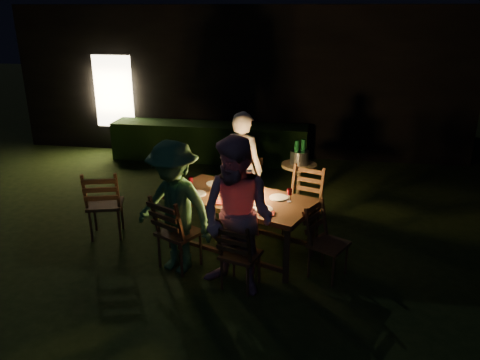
% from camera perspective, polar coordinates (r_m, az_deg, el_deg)
% --- Properties ---
extents(garden_envelope, '(40.00, 40.00, 3.20)m').
position_cam_1_polar(garden_envelope, '(12.16, 1.06, 12.93)').
color(garden_envelope, black).
rests_on(garden_envelope, ground).
extents(dining_table, '(2.12, 1.58, 0.80)m').
position_cam_1_polar(dining_table, '(6.18, 0.06, -2.74)').
color(dining_table, '#452E17').
rests_on(dining_table, ground).
extents(chair_near_left, '(0.64, 0.66, 1.04)m').
position_cam_1_polar(chair_near_left, '(6.02, -7.50, -7.83)').
color(chair_near_left, '#452E17').
rests_on(chair_near_left, ground).
extents(chair_near_right, '(0.52, 0.54, 0.93)m').
position_cam_1_polar(chair_near_right, '(5.58, -0.01, -10.46)').
color(chair_near_right, '#452E17').
rests_on(chair_near_right, ground).
extents(chair_far_left, '(0.61, 0.63, 1.05)m').
position_cam_1_polar(chair_far_left, '(7.16, 0.13, -2.87)').
color(chair_far_left, '#452E17').
rests_on(chair_far_left, ground).
extents(chair_far_right, '(0.61, 0.64, 1.06)m').
position_cam_1_polar(chair_far_right, '(6.74, 7.47, -4.54)').
color(chair_far_right, '#452E17').
rests_on(chair_far_right, ground).
extents(chair_end, '(0.60, 0.59, 0.95)m').
position_cam_1_polar(chair_end, '(5.90, 10.52, -8.93)').
color(chair_end, '#452E17').
rests_on(chair_end, ground).
extents(chair_spare, '(0.61, 0.64, 1.08)m').
position_cam_1_polar(chair_spare, '(7.01, -16.01, -4.16)').
color(chair_spare, '#452E17').
rests_on(chair_spare, ground).
extents(person_house_side, '(0.74, 0.62, 1.74)m').
position_cam_1_polar(person_house_side, '(7.00, 0.34, 1.42)').
color(person_house_side, beige).
rests_on(person_house_side, ground).
extents(person_opp_right, '(1.09, 0.98, 1.85)m').
position_cam_1_polar(person_opp_right, '(5.24, -0.31, -4.63)').
color(person_opp_right, '#CB8B9F').
rests_on(person_opp_right, ground).
extents(person_opp_left, '(1.24, 0.98, 1.69)m').
position_cam_1_polar(person_opp_left, '(5.75, -8.02, -3.38)').
color(person_opp_left, '#387042').
rests_on(person_opp_left, ground).
extents(lantern, '(0.16, 0.16, 0.35)m').
position_cam_1_polar(lantern, '(6.11, 0.71, -0.63)').
color(lantern, white).
rests_on(lantern, dining_table).
extents(plate_far_left, '(0.25, 0.25, 0.01)m').
position_cam_1_polar(plate_far_left, '(6.59, -3.06, -0.44)').
color(plate_far_left, white).
rests_on(plate_far_left, dining_table).
extents(plate_near_left, '(0.25, 0.25, 0.01)m').
position_cam_1_polar(plate_near_left, '(6.26, -5.30, -1.66)').
color(plate_near_left, white).
rests_on(plate_near_left, dining_table).
extents(plate_far_right, '(0.25, 0.25, 0.01)m').
position_cam_1_polar(plate_far_right, '(6.13, 4.74, -2.14)').
color(plate_far_right, white).
rests_on(plate_far_right, dining_table).
extents(plate_near_right, '(0.25, 0.25, 0.01)m').
position_cam_1_polar(plate_near_right, '(5.77, 2.79, -3.58)').
color(plate_near_right, white).
rests_on(plate_near_right, dining_table).
extents(wineglass_a, '(0.06, 0.06, 0.18)m').
position_cam_1_polar(wineglass_a, '(6.49, -0.94, -0.02)').
color(wineglass_a, '#59070F').
rests_on(wineglass_a, dining_table).
extents(wineglass_b, '(0.06, 0.06, 0.18)m').
position_cam_1_polar(wineglass_b, '(6.40, -6.03, -0.41)').
color(wineglass_b, '#59070F').
rests_on(wineglass_b, dining_table).
extents(wineglass_c, '(0.06, 0.06, 0.18)m').
position_cam_1_polar(wineglass_c, '(5.75, 1.20, -2.74)').
color(wineglass_c, '#59070F').
rests_on(wineglass_c, dining_table).
extents(wineglass_d, '(0.06, 0.06, 0.18)m').
position_cam_1_polar(wineglass_d, '(6.00, 6.04, -1.87)').
color(wineglass_d, '#59070F').
rests_on(wineglass_d, dining_table).
extents(wineglass_e, '(0.06, 0.06, 0.18)m').
position_cam_1_polar(wineglass_e, '(5.93, -2.26, -2.03)').
color(wineglass_e, silver).
rests_on(wineglass_e, dining_table).
extents(bottle_table, '(0.07, 0.07, 0.28)m').
position_cam_1_polar(bottle_table, '(6.22, -1.91, -0.42)').
color(bottle_table, '#0F471E').
rests_on(bottle_table, dining_table).
extents(napkin_left, '(0.18, 0.14, 0.01)m').
position_cam_1_polar(napkin_left, '(5.97, -2.75, -2.73)').
color(napkin_left, red).
rests_on(napkin_left, dining_table).
extents(napkin_right, '(0.18, 0.14, 0.01)m').
position_cam_1_polar(napkin_right, '(5.66, 3.29, -4.08)').
color(napkin_right, red).
rests_on(napkin_right, dining_table).
extents(phone, '(0.14, 0.07, 0.01)m').
position_cam_1_polar(phone, '(6.24, -6.25, -1.80)').
color(phone, black).
rests_on(phone, dining_table).
extents(side_table, '(0.57, 0.57, 0.77)m').
position_cam_1_polar(side_table, '(7.61, 7.20, 1.31)').
color(side_table, olive).
rests_on(side_table, ground).
extents(ice_bucket, '(0.30, 0.30, 0.22)m').
position_cam_1_polar(ice_bucket, '(7.55, 7.27, 2.75)').
color(ice_bucket, '#A5A8AD').
rests_on(ice_bucket, side_table).
extents(bottle_bucket_a, '(0.07, 0.07, 0.32)m').
position_cam_1_polar(bottle_bucket_a, '(7.50, 6.89, 3.04)').
color(bottle_bucket_a, '#0F471E').
rests_on(bottle_bucket_a, side_table).
extents(bottle_bucket_b, '(0.07, 0.07, 0.32)m').
position_cam_1_polar(bottle_bucket_b, '(7.57, 7.68, 3.18)').
color(bottle_bucket_b, '#0F471E').
rests_on(bottle_bucket_b, side_table).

